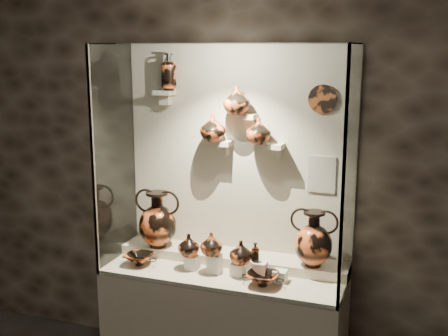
% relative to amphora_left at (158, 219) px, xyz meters
% --- Properties ---
extents(wall_back, '(5.00, 0.02, 3.20)m').
position_rel_amphora_left_xyz_m(wall_back, '(0.57, 0.20, 0.49)').
color(wall_back, '#2D241C').
rests_on(wall_back, ground).
extents(plinth, '(1.70, 0.60, 0.80)m').
position_rel_amphora_left_xyz_m(plinth, '(0.57, -0.12, -0.71)').
color(plinth, '#BEB399').
rests_on(plinth, floor).
extents(front_tier, '(1.68, 0.58, 0.03)m').
position_rel_amphora_left_xyz_m(front_tier, '(0.57, -0.12, -0.30)').
color(front_tier, beige).
rests_on(front_tier, plinth).
extents(rear_tier, '(1.70, 0.25, 0.10)m').
position_rel_amphora_left_xyz_m(rear_tier, '(0.57, 0.06, -0.26)').
color(rear_tier, beige).
rests_on(rear_tier, plinth).
extents(back_panel, '(1.70, 0.03, 1.60)m').
position_rel_amphora_left_xyz_m(back_panel, '(0.57, 0.20, 0.49)').
color(back_panel, '#BEB399').
rests_on(back_panel, plinth).
extents(glass_front, '(1.70, 0.01, 1.60)m').
position_rel_amphora_left_xyz_m(glass_front, '(0.57, -0.41, 0.49)').
color(glass_front, white).
rests_on(glass_front, plinth).
extents(glass_left, '(0.01, 0.60, 1.60)m').
position_rel_amphora_left_xyz_m(glass_left, '(-0.28, -0.12, 0.49)').
color(glass_left, white).
rests_on(glass_left, plinth).
extents(glass_right, '(0.01, 0.60, 1.60)m').
position_rel_amphora_left_xyz_m(glass_right, '(1.42, -0.12, 0.49)').
color(glass_right, white).
rests_on(glass_right, plinth).
extents(glass_top, '(1.70, 0.60, 0.01)m').
position_rel_amphora_left_xyz_m(glass_top, '(0.57, -0.12, 1.28)').
color(glass_top, white).
rests_on(glass_top, back_panel).
extents(frame_post_left, '(0.02, 0.02, 1.60)m').
position_rel_amphora_left_xyz_m(frame_post_left, '(-0.27, -0.41, 0.49)').
color(frame_post_left, gray).
rests_on(frame_post_left, plinth).
extents(frame_post_right, '(0.02, 0.02, 1.60)m').
position_rel_amphora_left_xyz_m(frame_post_right, '(1.41, -0.41, 0.49)').
color(frame_post_right, gray).
rests_on(frame_post_right, plinth).
extents(pedestal_a, '(0.09, 0.09, 0.10)m').
position_rel_amphora_left_xyz_m(pedestal_a, '(0.35, -0.17, -0.23)').
color(pedestal_a, silver).
rests_on(pedestal_a, front_tier).
extents(pedestal_b, '(0.09, 0.09, 0.13)m').
position_rel_amphora_left_xyz_m(pedestal_b, '(0.52, -0.17, -0.22)').
color(pedestal_b, silver).
rests_on(pedestal_b, front_tier).
extents(pedestal_c, '(0.09, 0.09, 0.09)m').
position_rel_amphora_left_xyz_m(pedestal_c, '(0.69, -0.17, -0.24)').
color(pedestal_c, silver).
rests_on(pedestal_c, front_tier).
extents(pedestal_d, '(0.09, 0.09, 0.12)m').
position_rel_amphora_left_xyz_m(pedestal_d, '(0.85, -0.17, -0.22)').
color(pedestal_d, silver).
rests_on(pedestal_d, front_tier).
extents(pedestal_e, '(0.09, 0.09, 0.08)m').
position_rel_amphora_left_xyz_m(pedestal_e, '(0.99, -0.17, -0.24)').
color(pedestal_e, silver).
rests_on(pedestal_e, front_tier).
extents(bracket_ul, '(0.14, 0.12, 0.04)m').
position_rel_amphora_left_xyz_m(bracket_ul, '(0.02, 0.12, 0.94)').
color(bracket_ul, '#BEB399').
rests_on(bracket_ul, back_panel).
extents(bracket_ca, '(0.14, 0.12, 0.04)m').
position_rel_amphora_left_xyz_m(bracket_ca, '(0.47, 0.12, 0.59)').
color(bracket_ca, '#BEB399').
rests_on(bracket_ca, back_panel).
extents(bracket_cb, '(0.10, 0.12, 0.04)m').
position_rel_amphora_left_xyz_m(bracket_cb, '(0.67, 0.12, 0.79)').
color(bracket_cb, '#BEB399').
rests_on(bracket_cb, back_panel).
extents(bracket_cc, '(0.14, 0.12, 0.04)m').
position_rel_amphora_left_xyz_m(bracket_cc, '(0.85, 0.12, 0.59)').
color(bracket_cc, '#BEB399').
rests_on(bracket_cc, back_panel).
extents(amphora_left, '(0.43, 0.43, 0.43)m').
position_rel_amphora_left_xyz_m(amphora_left, '(0.00, 0.00, 0.00)').
color(amphora_left, '#CC5627').
rests_on(amphora_left, rear_tier).
extents(amphora_right, '(0.33, 0.33, 0.39)m').
position_rel_amphora_left_xyz_m(amphora_right, '(1.17, 0.01, -0.02)').
color(amphora_right, '#CC5627').
rests_on(amphora_right, rear_tier).
extents(jug_a, '(0.17, 0.17, 0.16)m').
position_rel_amphora_left_xyz_m(jug_a, '(0.33, -0.17, -0.10)').
color(jug_a, '#CC5627').
rests_on(jug_a, pedestal_a).
extents(jug_b, '(0.17, 0.17, 0.16)m').
position_rel_amphora_left_xyz_m(jug_b, '(0.50, -0.18, -0.07)').
color(jug_b, '#B5491F').
rests_on(jug_b, pedestal_b).
extents(jug_c, '(0.20, 0.20, 0.16)m').
position_rel_amphora_left_xyz_m(jug_c, '(0.71, -0.17, -0.11)').
color(jug_c, '#CC5627').
rests_on(jug_c, pedestal_c).
extents(lekythos_small, '(0.08, 0.08, 0.15)m').
position_rel_amphora_left_xyz_m(lekythos_small, '(0.81, -0.17, -0.09)').
color(lekythos_small, '#B5491F').
rests_on(lekythos_small, pedestal_d).
extents(kylix_left, '(0.28, 0.25, 0.10)m').
position_rel_amphora_left_xyz_m(kylix_left, '(-0.04, -0.22, -0.23)').
color(kylix_left, '#B5491F').
rests_on(kylix_left, front_tier).
extents(kylix_right, '(0.32, 0.29, 0.11)m').
position_rel_amphora_left_xyz_m(kylix_right, '(0.90, -0.27, -0.23)').
color(kylix_right, '#CC5627').
rests_on(kylix_right, front_tier).
extents(lekythos_tall, '(0.15, 0.15, 0.30)m').
position_rel_amphora_left_xyz_m(lekythos_tall, '(0.07, 0.10, 1.10)').
color(lekythos_tall, '#CC5627').
rests_on(lekythos_tall, bracket_ul).
extents(ovoid_vase_a, '(0.24, 0.24, 0.19)m').
position_rel_amphora_left_xyz_m(ovoid_vase_a, '(0.41, 0.08, 0.70)').
color(ovoid_vase_a, '#B5491F').
rests_on(ovoid_vase_a, bracket_ca).
extents(ovoid_vase_b, '(0.22, 0.22, 0.20)m').
position_rel_amphora_left_xyz_m(ovoid_vase_b, '(0.59, 0.08, 0.90)').
color(ovoid_vase_b, '#B5491F').
rests_on(ovoid_vase_b, bracket_cb).
extents(ovoid_vase_c, '(0.21, 0.21, 0.18)m').
position_rel_amphora_left_xyz_m(ovoid_vase_c, '(0.75, 0.08, 0.69)').
color(ovoid_vase_c, '#B5491F').
rests_on(ovoid_vase_c, bracket_cc).
extents(wall_plate, '(0.20, 0.02, 0.20)m').
position_rel_amphora_left_xyz_m(wall_plate, '(1.17, 0.17, 0.92)').
color(wall_plate, brown).
rests_on(wall_plate, back_panel).
extents(info_placard, '(0.19, 0.01, 0.26)m').
position_rel_amphora_left_xyz_m(info_placard, '(1.19, 0.18, 0.40)').
color(info_placard, beige).
rests_on(info_placard, back_panel).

